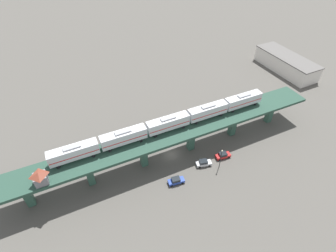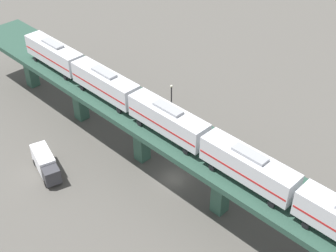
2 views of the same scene
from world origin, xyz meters
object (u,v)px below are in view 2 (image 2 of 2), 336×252
at_px(street_car_blue, 234,153).
at_px(delivery_truck, 46,163).
at_px(subway_train, 168,119).
at_px(street_car_silver, 176,132).
at_px(street_car_red, 148,115).
at_px(street_lamp, 171,100).

relative_size(street_car_blue, delivery_truck, 0.63).
height_order(subway_train, street_car_silver, subway_train).
xyz_separation_m(street_car_blue, delivery_truck, (-19.33, 19.74, 0.82)).
height_order(subway_train, street_car_blue, subway_train).
xyz_separation_m(street_car_silver, street_car_red, (0.71, 6.58, 0.00)).
relative_size(street_car_silver, street_lamp, 0.68).
height_order(subway_train, street_lamp, subway_train).
bearing_deg(street_car_silver, street_lamp, 48.02).
height_order(street_car_blue, delivery_truck, delivery_truck).
xyz_separation_m(subway_train, street_car_red, (10.43, 12.39, -10.50)).
distance_m(street_car_blue, street_car_red, 16.61).
bearing_deg(street_car_red, street_car_blue, -89.23).
distance_m(street_car_red, street_lamp, 5.09).
bearing_deg(street_lamp, street_car_blue, -98.65).
bearing_deg(street_lamp, street_car_silver, -131.98).
relative_size(subway_train, street_car_blue, 13.21).
bearing_deg(street_car_silver, delivery_truck, 152.16).
relative_size(street_car_red, delivery_truck, 0.63).
height_order(subway_train, delivery_truck, subway_train).
distance_m(subway_train, street_car_silver, 15.44).
distance_m(subway_train, street_car_red, 19.30).
bearing_deg(street_car_blue, subway_train, 158.41).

